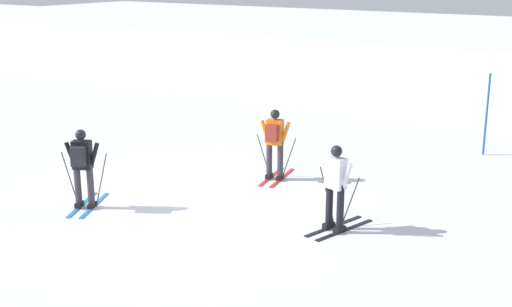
# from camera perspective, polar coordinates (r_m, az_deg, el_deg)

# --- Properties ---
(ground_plane) EXTENTS (120.00, 120.00, 0.00)m
(ground_plane) POSITION_cam_1_polar(r_m,az_deg,el_deg) (14.97, -6.10, -3.98)
(ground_plane) COLOR white
(far_snow_ridge) EXTENTS (80.00, 9.73, 1.88)m
(far_snow_ridge) POSITION_cam_1_polar(r_m,az_deg,el_deg) (31.93, 16.86, 7.64)
(far_snow_ridge) COLOR white
(far_snow_ridge) RESTS_ON ground
(skier_white) EXTENTS (0.98, 1.64, 1.71)m
(skier_white) POSITION_cam_1_polar(r_m,az_deg,el_deg) (13.06, 6.70, -2.69)
(skier_white) COLOR black
(skier_white) RESTS_ON ground
(skier_black) EXTENTS (1.04, 1.60, 1.71)m
(skier_black) POSITION_cam_1_polar(r_m,az_deg,el_deg) (14.61, -14.34, -0.94)
(skier_black) COLOR #237AC6
(skier_black) RESTS_ON ground
(skier_orange) EXTENTS (0.99, 1.64, 1.71)m
(skier_orange) POSITION_cam_1_polar(r_m,az_deg,el_deg) (16.07, 1.57, 1.04)
(skier_orange) COLOR red
(skier_orange) RESTS_ON ground
(trail_marker_pole) EXTENTS (0.06, 0.06, 2.22)m
(trail_marker_pole) POSITION_cam_1_polar(r_m,az_deg,el_deg) (19.22, 18.75, 3.11)
(trail_marker_pole) COLOR #1E56AD
(trail_marker_pole) RESTS_ON ground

